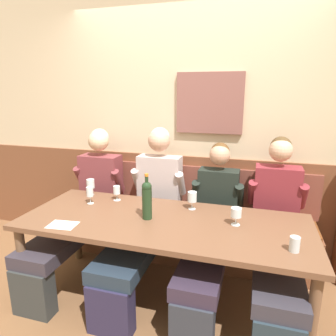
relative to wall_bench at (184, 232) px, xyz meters
name	(u,v)px	position (x,y,z in m)	size (l,w,h in m)	color
ground_plane	(159,309)	(0.00, -0.83, -0.29)	(6.80, 6.80, 0.02)	brown
room_wall_back	(192,120)	(0.00, 0.26, 1.12)	(6.80, 0.12, 2.80)	beige
wood_wainscot_panel	(189,203)	(0.00, 0.21, 0.24)	(6.80, 0.03, 1.03)	brown
wall_bench	(184,232)	(0.00, 0.00, 0.00)	(2.54, 0.42, 0.94)	brown
dining_table	(163,228)	(0.00, -0.71, 0.37)	(2.24, 0.89, 0.72)	brown
person_center_right_seat	(84,203)	(-0.92, -0.37, 0.35)	(0.52, 1.32, 1.31)	#313535
person_center_left_seat	(147,210)	(-0.26, -0.39, 0.36)	(0.53, 1.32, 1.35)	#282442
person_right_seat	(211,225)	(0.33, -0.41, 0.31)	(0.48, 1.31, 1.23)	#2D323D
person_left_seat	(277,227)	(0.86, -0.38, 0.35)	(0.50, 1.31, 1.31)	#25333E
wine_bottle_green_tall	(147,199)	(-0.13, -0.72, 0.60)	(0.08, 0.08, 0.36)	#1F361E
wine_glass_mid_right	(90,192)	(-0.73, -0.56, 0.55)	(0.06, 0.06, 0.15)	silver
wine_glass_mid_left	(192,198)	(0.17, -0.43, 0.54)	(0.08, 0.08, 0.15)	silver
wine_glass_right_end	(91,184)	(-0.84, -0.35, 0.54)	(0.07, 0.07, 0.15)	silver
wine_glass_by_bottle	(117,191)	(-0.54, -0.42, 0.53)	(0.07, 0.07, 0.14)	silver
wine_glass_near_bucket	(236,213)	(0.55, -0.64, 0.53)	(0.08, 0.08, 0.13)	silver
water_tumbler_right	(295,244)	(0.93, -0.93, 0.49)	(0.06, 0.06, 0.10)	silver
tasting_sheet_left_guest	(63,225)	(-0.70, -1.02, 0.44)	(0.21, 0.15, 0.00)	white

